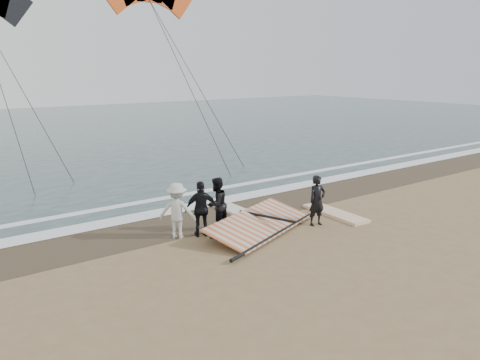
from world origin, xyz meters
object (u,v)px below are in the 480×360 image
object	(u,v)px
board_white	(335,213)
sail_rig	(256,225)
board_cream	(241,213)
man_main	(317,201)

from	to	relation	value
board_white	sail_rig	bearing A→B (deg)	177.60
board_white	board_cream	world-z (taller)	board_cream
man_main	sail_rig	xyz separation A→B (m)	(-2.03, 0.75, -0.66)
board_cream	man_main	bearing A→B (deg)	-60.91
man_main	board_white	world-z (taller)	man_main
board_cream	sail_rig	distance (m)	1.87
board_white	man_main	bearing A→B (deg)	-160.10
man_main	sail_rig	bearing A→B (deg)	167.62
man_main	board_cream	distance (m)	2.95
board_white	sail_rig	distance (m)	3.42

